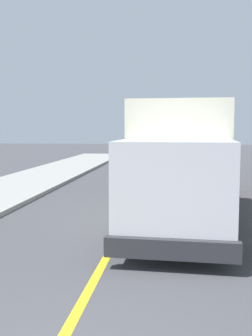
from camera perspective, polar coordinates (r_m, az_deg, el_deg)
The scene contains 6 objects.
centre_line_yellow at distance 13.37m, azimuth 1.20°, elevation -5.29°, with size 0.16×56.00×0.01m, color gold.
box_truck at distance 10.87m, azimuth 7.66°, elevation 1.50°, with size 2.73×7.28×3.20m.
parked_car_near at distance 16.77m, azimuth 10.96°, elevation -0.44°, with size 1.99×4.48×1.67m.
parked_car_mid at distance 23.08m, azimuth 8.01°, elevation 1.26°, with size 1.84×4.42×1.67m.
parked_car_far at distance 28.67m, azimuth 9.05°, elevation 2.09°, with size 2.00×4.48×1.67m.
parked_car_furthest at distance 35.03m, azimuth 8.91°, elevation 2.73°, with size 1.93×4.45×1.67m.
Camera 1 is at (1.34, -3.06, 2.55)m, focal length 43.39 mm.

